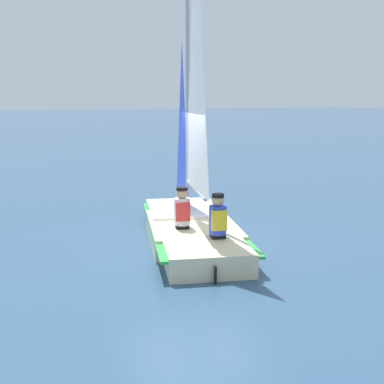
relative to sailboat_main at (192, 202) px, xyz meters
The scene contains 4 objects.
ground_plane 0.80m from the sailboat_main, 70.27° to the left, with size 260.00×260.00×0.00m, color #2D4C6B.
sailboat_main is the anchor object (origin of this frame).
sailor_helm 0.48m from the sailboat_main, 142.94° to the right, with size 0.38×0.41×1.16m.
sailor_crew 1.16m from the sailboat_main, 95.90° to the right, with size 0.38×0.41×1.16m.
Camera 1 is at (-4.39, -7.99, 2.74)m, focal length 45.00 mm.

